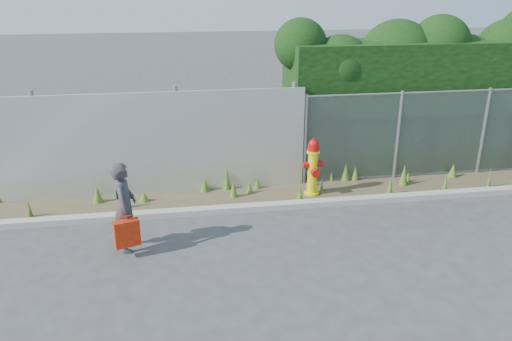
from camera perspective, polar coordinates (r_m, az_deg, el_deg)
The scene contains 10 objects.
ground at distance 8.49m, azimuth 3.56°, elevation -9.55°, with size 80.00×80.00×0.00m, color #3D3D40.
curb at distance 10.02m, azimuth 1.33°, elevation -4.13°, with size 16.00×0.22×0.12m, color #9C978D.
weed_strip at distance 10.58m, azimuth -0.59°, elevation -2.37°, with size 16.00×1.32×0.51m.
corrugated_fence at distance 10.74m, azimuth -17.15°, elevation 2.63°, with size 8.50×0.21×2.30m.
chainlink_fence at distance 12.18m, azimuth 20.40°, elevation 3.99°, with size 6.50×0.07×2.05m.
hedge at distance 12.96m, azimuth 19.62°, elevation 9.44°, with size 7.65×2.01×3.80m.
fire_hydrant at distance 10.53m, azimuth 6.50°, elevation 0.29°, with size 0.42×0.38×1.27m.
woman at distance 8.58m, azimuth -14.76°, elevation -4.03°, with size 0.57×0.37×1.56m, color #0D5155.
red_tote_bag at distance 8.47m, azimuth -14.54°, elevation -6.95°, with size 0.41×0.15×0.54m.
black_shoulder_bag at distance 8.69m, azimuth -14.94°, elevation -2.66°, with size 0.21×0.09×0.16m.
Camera 1 is at (-1.68, -7.13, 4.28)m, focal length 35.00 mm.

